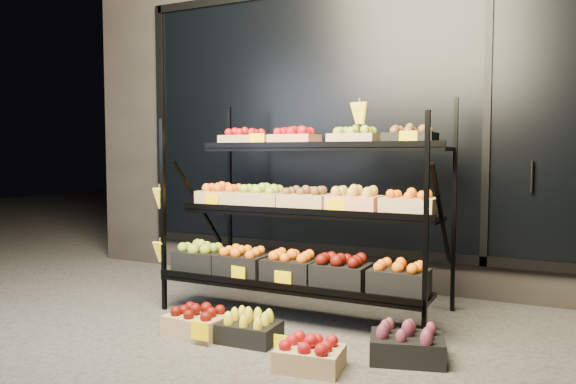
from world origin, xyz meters
The scene contains 9 objects.
ground centered at (0.00, 0.00, 0.00)m, with size 24.00×24.00×0.00m, color #514F4C.
building centered at (0.00, 2.59, 1.75)m, with size 6.00×2.08×3.50m.
display_rack centered at (-0.01, 0.60, 0.79)m, with size 2.18×1.02×1.74m.
tag_floor_a centered at (-0.27, -0.40, 0.06)m, with size 0.13×0.01×0.12m, color #FCD400.
tag_floor_b centered at (0.33, -0.40, 0.06)m, with size 0.13×0.01×0.12m, color #FCD400.
floor_crate_left centered at (-0.42, -0.21, 0.09)m, with size 0.42×0.32×0.20m.
floor_crate_midleft centered at (-0.03, -0.18, 0.09)m, with size 0.39×0.30×0.19m.
floor_crate_midright centered at (0.51, -0.44, 0.09)m, with size 0.40×0.32×0.19m.
floor_crate_right centered at (0.98, -0.05, 0.10)m, with size 0.50×0.42×0.21m.
Camera 1 is at (1.80, -3.29, 1.24)m, focal length 35.00 mm.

